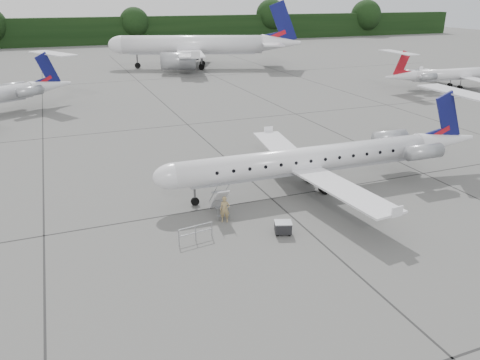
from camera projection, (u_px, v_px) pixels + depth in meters
name	position (u px, v px, depth m)	size (l,w,h in m)	color
ground	(354.00, 217.00, 31.74)	(320.00, 320.00, 0.00)	#5A5A58
treeline	(109.00, 31.00, 142.67)	(260.00, 4.00, 8.00)	black
main_regional_jet	(307.00, 148.00, 35.15)	(26.27, 18.91, 6.74)	white
airstair	(219.00, 200.00, 31.79)	(0.85, 2.07, 2.11)	white
passenger	(225.00, 209.00, 30.81)	(0.65, 0.43, 1.79)	#947E51
safety_railing	(196.00, 233.00, 28.55)	(2.20, 0.08, 1.00)	gray
baggage_cart	(283.00, 227.00, 29.39)	(1.02, 0.83, 0.88)	black
bg_narrowbody	(192.00, 35.00, 94.59)	(36.31, 26.14, 13.03)	white
bg_regional_right	(462.00, 68.00, 75.42)	(23.62, 17.01, 6.20)	white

